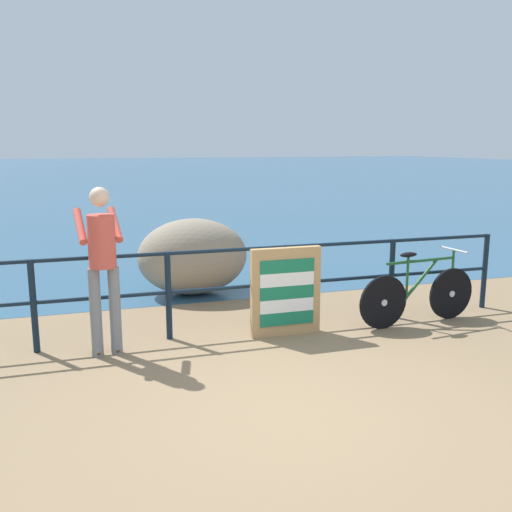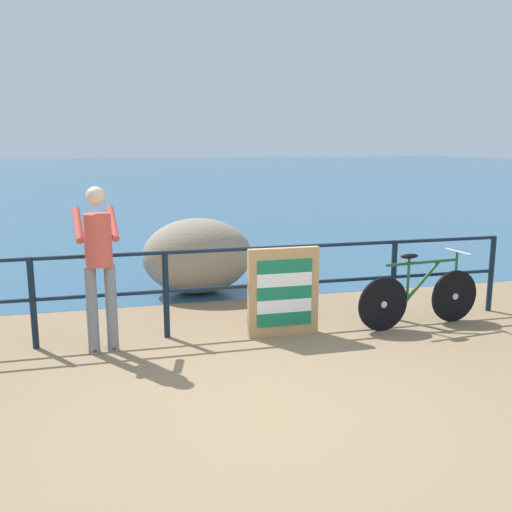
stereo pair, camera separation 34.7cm
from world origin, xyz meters
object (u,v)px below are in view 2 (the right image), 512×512
object	(u,v)px
bicycle	(420,295)
person_at_railing	(99,261)
folded_deckchair_stack	(283,292)
breakwater_boulder_main	(198,256)

from	to	relation	value
bicycle	person_at_railing	bearing A→B (deg)	172.94
folded_deckchair_stack	breakwater_boulder_main	distance (m)	2.28
bicycle	folded_deckchair_stack	world-z (taller)	folded_deckchair_stack
folded_deckchair_stack	breakwater_boulder_main	size ratio (longest dim) A/B	0.64
bicycle	breakwater_boulder_main	xyz separation A→B (m)	(-2.39, 2.27, 0.17)
bicycle	folded_deckchair_stack	size ratio (longest dim) A/B	1.63
bicycle	folded_deckchair_stack	distance (m)	1.73
bicycle	person_at_railing	distance (m)	3.81
person_at_railing	folded_deckchair_stack	size ratio (longest dim) A/B	1.71
bicycle	breakwater_boulder_main	bearing A→B (deg)	130.54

